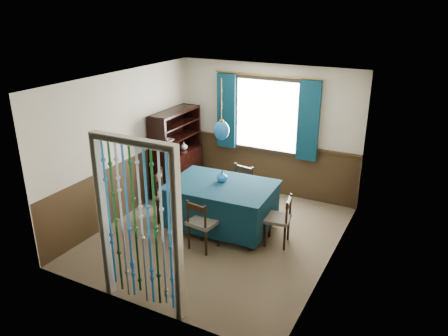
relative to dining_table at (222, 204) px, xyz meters
The scene contains 22 objects.
floor 0.51m from the dining_table, 80.71° to the right, with size 4.00×4.00×0.00m, color brown.
ceiling 2.05m from the dining_table, 80.71° to the right, with size 4.00×4.00×0.00m, color silver.
wall_back 1.97m from the dining_table, 88.97° to the left, with size 3.60×3.60×0.00m, color #B8AE96.
wall_front 2.34m from the dining_table, 89.15° to the right, with size 3.60×3.60×0.00m, color #B8AE96.
wall_left 1.94m from the dining_table, behind, with size 4.00×4.00×0.00m, color #B8AE96.
wall_right 2.00m from the dining_table, ahead, with size 4.00×4.00×0.00m, color #B8AE96.
wainscot_back 1.79m from the dining_table, 88.96° to the left, with size 3.60×3.60×0.00m, color #352414.
wainscot_front 2.18m from the dining_table, 89.15° to the right, with size 3.60×3.60×0.00m, color #352414.
wainscot_left 1.76m from the dining_table, behind, with size 4.00×4.00×0.00m, color #352414.
wainscot_right 1.83m from the dining_table, ahead, with size 4.00×4.00×0.00m, color #352414.
window 2.06m from the dining_table, 88.94° to the left, with size 1.32×0.12×1.42m, color black.
doorway 2.22m from the dining_table, 89.13° to the right, with size 1.16×0.12×2.18m, color silver, non-canonical shape.
dining_table is the anchor object (origin of this frame).
chair_near 0.67m from the dining_table, 88.20° to the right, with size 0.45×0.43×0.82m.
chair_far 0.68m from the dining_table, 90.97° to the left, with size 0.48×0.47×0.86m.
chair_left 0.98m from the dining_table, behind, with size 0.55×0.56×0.89m.
chair_right 1.00m from the dining_table, ahead, with size 0.44×0.45×0.80m.
sideboard 1.83m from the dining_table, 146.83° to the left, with size 0.43×1.24×1.63m.
pendant_lamp 1.24m from the dining_table, ahead, with size 0.24×0.24×0.94m.
vase_table 0.44m from the dining_table, 114.02° to the left, with size 0.16×0.16×0.17m, color #16599D.
bowl_shelf 1.76m from the dining_table, 155.16° to the left, with size 0.22×0.22×0.05m, color beige.
vase_sideboard 1.95m from the dining_table, 140.91° to the left, with size 0.16×0.16×0.16m, color beige.
Camera 1 is at (2.97, -5.47, 3.57)m, focal length 35.00 mm.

